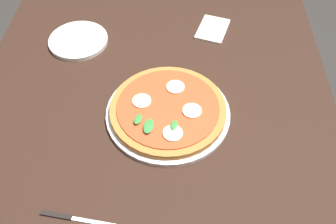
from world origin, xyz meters
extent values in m
plane|color=#2D2B28|center=(0.00, 0.00, 0.00)|extent=(6.00, 6.00, 0.00)
cube|color=black|center=(0.00, 0.00, 0.75)|extent=(1.18, 1.02, 0.04)
cube|color=black|center=(-0.51, -0.43, 0.36)|extent=(0.07, 0.07, 0.73)
cube|color=black|center=(-0.51, 0.43, 0.36)|extent=(0.07, 0.07, 0.73)
cylinder|color=silver|center=(0.01, 0.05, 0.77)|extent=(0.34, 0.34, 0.01)
cylinder|color=#B27033|center=(0.01, 0.05, 0.79)|extent=(0.31, 0.31, 0.02)
cylinder|color=#CC4723|center=(0.01, 0.05, 0.80)|extent=(0.27, 0.27, 0.00)
cylinder|color=#F4EACC|center=(0.10, 0.06, 0.80)|extent=(0.05, 0.05, 0.00)
cylinder|color=#F4EACC|center=(0.03, 0.11, 0.80)|extent=(0.05, 0.05, 0.00)
cylinder|color=#F4EACC|center=(-0.06, 0.06, 0.80)|extent=(0.05, 0.05, 0.00)
cylinder|color=#F4EACC|center=(0.00, -0.03, 0.80)|extent=(0.05, 0.05, 0.00)
ellipsoid|color=#337F38|center=(0.08, 0.06, 0.81)|extent=(0.03, 0.02, 0.00)
ellipsoid|color=#337F38|center=(0.09, 0.00, 0.81)|extent=(0.05, 0.03, 0.00)
ellipsoid|color=#337F38|center=(0.07, -0.03, 0.81)|extent=(0.04, 0.03, 0.00)
cylinder|color=white|center=(-0.28, -0.26, 0.77)|extent=(0.19, 0.19, 0.01)
cube|color=white|center=(-0.36, 0.18, 0.77)|extent=(0.15, 0.12, 0.01)
cube|color=black|center=(0.32, -0.19, 0.77)|extent=(0.02, 0.07, 0.01)
cube|color=silver|center=(0.33, -0.10, 0.77)|extent=(0.02, 0.10, 0.00)
camera|label=1|loc=(0.65, 0.07, 1.55)|focal=39.56mm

